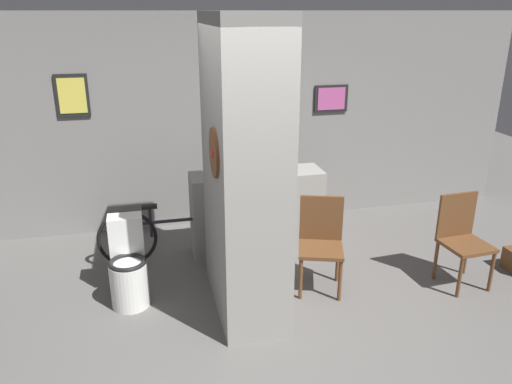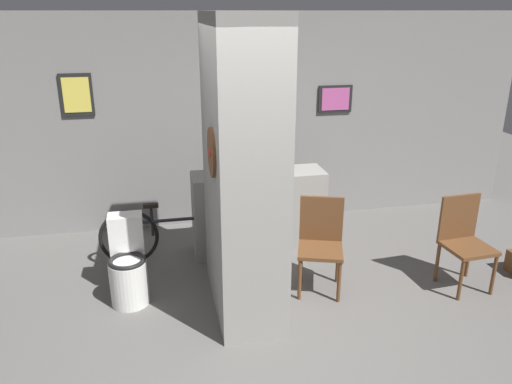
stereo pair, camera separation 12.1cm
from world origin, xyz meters
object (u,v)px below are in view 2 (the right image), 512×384
at_px(toilet, 128,267).
at_px(bottle_tall, 244,162).
at_px(chair_near_pillar, 321,241).
at_px(chair_by_doorway, 464,238).
at_px(bicycle, 177,232).

bearing_deg(toilet, bottle_tall, 33.79).
xyz_separation_m(toilet, chair_near_pillar, (1.84, -0.13, 0.16)).
distance_m(chair_by_doorway, bicycle, 2.95).
bearing_deg(toilet, chair_by_doorway, -6.48).
xyz_separation_m(chair_by_doorway, bottle_tall, (-1.97, 1.21, 0.54)).
distance_m(toilet, bicycle, 0.87).
bearing_deg(bottle_tall, chair_by_doorway, -31.60).
bearing_deg(chair_by_doorway, bicycle, 153.98).
bearing_deg(chair_near_pillar, toilet, -165.76).
xyz_separation_m(toilet, bottle_tall, (1.26, 0.84, 0.70)).
relative_size(chair_near_pillar, chair_by_doorway, 1.00).
height_order(bicycle, bottle_tall, bottle_tall).
bearing_deg(bottle_tall, chair_near_pillar, -59.46).
bearing_deg(bicycle, chair_by_doorway, -21.75).
bearing_deg(chair_by_doorway, chair_near_pillar, 166.19).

